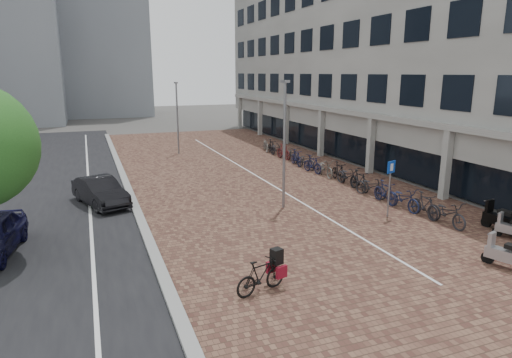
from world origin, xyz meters
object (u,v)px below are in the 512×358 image
(car_dark, at_px, (100,191))
(parking_sign, at_px, (390,180))
(scooter_mid, at_px, (502,218))
(hero_bike, at_px, (261,275))
(scooter_front, at_px, (509,253))

(car_dark, relative_size, parking_sign, 1.61)
(scooter_mid, distance_m, parking_sign, 4.29)
(hero_bike, distance_m, scooter_mid, 10.29)
(car_dark, xyz_separation_m, scooter_mid, (14.00, -9.18, -0.06))
(parking_sign, bearing_deg, car_dark, 131.10)
(hero_bike, height_order, parking_sign, parking_sign)
(car_dark, bearing_deg, parking_sign, -48.12)
(parking_sign, bearing_deg, scooter_mid, -66.34)
(hero_bike, relative_size, scooter_front, 1.08)
(hero_bike, bearing_deg, parking_sign, -76.58)
(hero_bike, relative_size, parking_sign, 0.71)
(scooter_front, bearing_deg, scooter_mid, 24.70)
(car_dark, bearing_deg, hero_bike, -89.11)
(car_dark, distance_m, hero_bike, 11.02)
(scooter_mid, bearing_deg, scooter_front, -140.35)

